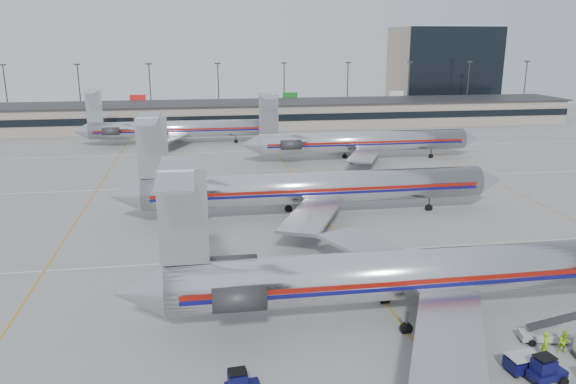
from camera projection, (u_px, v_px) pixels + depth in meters
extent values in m
plane|color=gray|center=(380.00, 294.00, 48.58)|extent=(260.00, 260.00, 0.00)
cube|color=silver|center=(349.00, 252.00, 58.10)|extent=(160.00, 0.15, 0.02)
cube|color=gray|center=(257.00, 115.00, 141.11)|extent=(160.00, 16.00, 6.00)
cube|color=black|center=(261.00, 118.00, 133.35)|extent=(160.00, 0.20, 1.60)
cube|color=#2D2D30|center=(257.00, 102.00, 140.30)|extent=(162.00, 17.00, 0.30)
cylinder|color=#38383D|center=(7.00, 95.00, 143.56)|extent=(0.30, 0.30, 15.00)
cube|color=#2D2D30|center=(3.00, 65.00, 141.55)|extent=(1.60, 0.40, 0.35)
cylinder|color=#38383D|center=(80.00, 94.00, 146.33)|extent=(0.30, 0.30, 15.00)
cube|color=#2D2D30|center=(77.00, 64.00, 144.33)|extent=(1.60, 0.40, 0.35)
cylinder|color=#38383D|center=(151.00, 93.00, 149.10)|extent=(0.30, 0.30, 15.00)
cube|color=#2D2D30|center=(149.00, 64.00, 147.10)|extent=(1.60, 0.40, 0.35)
cylinder|color=#38383D|center=(219.00, 92.00, 151.88)|extent=(0.30, 0.30, 15.00)
cube|color=#2D2D30|center=(218.00, 63.00, 149.88)|extent=(1.60, 0.40, 0.35)
cylinder|color=#38383D|center=(284.00, 91.00, 154.65)|extent=(0.30, 0.30, 15.00)
cube|color=#2D2D30|center=(284.00, 63.00, 152.65)|extent=(1.60, 0.40, 0.35)
cylinder|color=#38383D|center=(347.00, 90.00, 157.42)|extent=(0.30, 0.30, 15.00)
cube|color=#2D2D30|center=(348.00, 63.00, 155.42)|extent=(1.60, 0.40, 0.35)
cylinder|color=#38383D|center=(409.00, 89.00, 160.20)|extent=(0.30, 0.30, 15.00)
cube|color=#2D2D30|center=(410.00, 62.00, 158.20)|extent=(1.60, 0.40, 0.35)
cylinder|color=#38383D|center=(468.00, 89.00, 162.97)|extent=(0.30, 0.30, 15.00)
cube|color=#2D2D30|center=(470.00, 62.00, 160.97)|extent=(1.60, 0.40, 0.35)
cylinder|color=#38383D|center=(525.00, 88.00, 165.74)|extent=(0.30, 0.30, 15.00)
cube|color=#2D2D30|center=(527.00, 61.00, 163.74)|extent=(1.60, 0.40, 0.35)
cube|color=tan|center=(442.00, 68.00, 176.74)|extent=(30.00, 20.00, 25.00)
cylinder|color=silver|center=(435.00, 272.00, 44.11)|extent=(41.70, 3.86, 3.86)
cone|color=#B1B1B5|center=(138.00, 292.00, 40.61)|extent=(3.75, 3.86, 3.86)
cube|color=maroon|center=(446.00, 280.00, 42.23)|extent=(39.61, 0.05, 0.36)
cube|color=#0D0C57|center=(445.00, 285.00, 42.34)|extent=(39.61, 0.05, 0.29)
cube|color=#B1B1B5|center=(380.00, 252.00, 51.02)|extent=(9.70, 14.13, 0.33)
cube|color=#B1B1B5|center=(449.00, 332.00, 37.12)|extent=(9.70, 14.13, 0.33)
cube|color=#B1B1B5|center=(183.00, 218.00, 39.70)|extent=(3.54, 0.26, 7.09)
cube|color=#B1B1B5|center=(176.00, 172.00, 38.78)|extent=(2.50, 10.95, 0.19)
cylinder|color=#2D2D30|center=(233.00, 266.00, 44.45)|extent=(3.75, 1.77, 1.77)
cylinder|color=#2D2D30|center=(239.00, 299.00, 38.79)|extent=(3.75, 1.77, 1.77)
cylinder|color=#2D2D30|center=(407.00, 322.00, 41.98)|extent=(0.21, 0.21, 1.72)
cylinder|color=#2D2D30|center=(385.00, 294.00, 46.75)|extent=(0.21, 0.21, 1.72)
cylinder|color=silver|center=(317.00, 188.00, 69.09)|extent=(42.17, 3.90, 3.90)
cone|color=silver|center=(489.00, 180.00, 72.60)|extent=(3.37, 3.90, 3.90)
cone|color=#B1B1B5|center=(125.00, 196.00, 65.55)|extent=(3.80, 3.90, 3.90)
cube|color=maroon|center=(320.00, 190.00, 67.18)|extent=(40.06, 0.05, 0.37)
cube|color=#0D0C57|center=(320.00, 194.00, 67.29)|extent=(40.06, 0.05, 0.30)
cube|color=#B1B1B5|center=(290.00, 182.00, 76.07)|extent=(9.81, 14.29, 0.34)
cube|color=#B1B1B5|center=(312.00, 214.00, 62.01)|extent=(9.81, 14.29, 0.34)
cube|color=#B1B1B5|center=(152.00, 148.00, 64.62)|extent=(3.58, 0.26, 7.17)
cube|color=#B1B1B5|center=(147.00, 119.00, 63.69)|extent=(2.53, 11.07, 0.19)
cylinder|color=#2D2D30|center=(187.00, 184.00, 69.43)|extent=(3.80, 1.79, 1.79)
cylinder|color=#2D2D30|center=(187.00, 197.00, 63.71)|extent=(3.80, 1.79, 1.79)
cylinder|color=#2D2D30|center=(429.00, 204.00, 72.10)|extent=(0.21, 0.21, 1.74)
cylinder|color=#2D2D30|center=(295.00, 217.00, 66.93)|extent=(0.21, 0.21, 1.74)
cylinder|color=#2D2D30|center=(288.00, 205.00, 71.75)|extent=(0.21, 0.21, 1.74)
cylinder|color=black|center=(429.00, 208.00, 72.24)|extent=(0.95, 0.32, 0.95)
cylinder|color=silver|center=(364.00, 141.00, 101.44)|extent=(37.79, 3.68, 3.68)
cone|color=silver|center=(470.00, 138.00, 104.60)|extent=(3.18, 3.68, 3.68)
cone|color=#B1B1B5|center=(250.00, 145.00, 98.26)|extent=(3.58, 3.68, 3.68)
cube|color=maroon|center=(367.00, 142.00, 99.64)|extent=(35.90, 0.05, 0.35)
cube|color=#0D0C57|center=(367.00, 145.00, 99.75)|extent=(35.90, 0.05, 0.28)
cube|color=#B1B1B5|center=(344.00, 141.00, 108.03)|extent=(9.25, 13.48, 0.32)
cube|color=#B1B1B5|center=(365.00, 155.00, 94.77)|extent=(9.25, 13.48, 0.32)
cube|color=#B1B1B5|center=(269.00, 115.00, 97.39)|extent=(3.38, 0.25, 6.76)
cube|color=#B1B1B5|center=(267.00, 96.00, 96.50)|extent=(2.39, 10.44, 0.18)
cylinder|color=#2D2D30|center=(286.00, 139.00, 101.92)|extent=(3.58, 1.69, 1.69)
cylinder|color=#2D2D30|center=(291.00, 145.00, 96.52)|extent=(3.58, 1.69, 1.69)
cylinder|color=#2D2D30|center=(431.00, 154.00, 104.14)|extent=(0.20, 0.20, 1.64)
cylinder|color=#2D2D30|center=(351.00, 159.00, 99.41)|extent=(0.20, 0.20, 1.64)
cylinder|color=#2D2D30|center=(345.00, 154.00, 103.96)|extent=(0.20, 0.20, 1.64)
cylinder|color=black|center=(431.00, 156.00, 104.26)|extent=(0.89, 0.30, 0.89)
cylinder|color=silver|center=(178.00, 129.00, 116.84)|extent=(35.44, 3.45, 3.45)
cone|color=silver|center=(269.00, 127.00, 119.80)|extent=(2.98, 3.45, 3.45)
cone|color=#B1B1B5|center=(80.00, 131.00, 113.85)|extent=(3.36, 3.45, 3.45)
cube|color=maroon|center=(177.00, 130.00, 115.15)|extent=(33.67, 0.05, 0.33)
cube|color=#0D0C57|center=(177.00, 131.00, 115.25)|extent=(33.67, 0.05, 0.26)
cube|color=#B1B1B5|center=(170.00, 129.00, 123.01)|extent=(8.67, 12.64, 0.30)
cube|color=#B1B1B5|center=(167.00, 139.00, 110.58)|extent=(8.67, 12.64, 0.30)
cube|color=#B1B1B5|center=(94.00, 107.00, 113.03)|extent=(3.17, 0.23, 6.34)
cube|color=#B1B1B5|center=(91.00, 92.00, 112.20)|extent=(2.24, 9.79, 0.17)
cylinder|color=#2D2D30|center=(114.00, 127.00, 117.28)|extent=(3.36, 1.59, 1.59)
cylinder|color=#2D2D30|center=(111.00, 131.00, 112.22)|extent=(3.36, 1.59, 1.59)
cylinder|color=#2D2D30|center=(236.00, 139.00, 119.36)|extent=(0.19, 0.19, 1.54)
cylinder|color=#2D2D30|center=(164.00, 143.00, 114.93)|extent=(0.19, 0.19, 1.54)
cylinder|color=#2D2D30|center=(165.00, 139.00, 119.19)|extent=(0.19, 0.19, 1.54)
cylinder|color=black|center=(236.00, 141.00, 119.48)|extent=(0.84, 0.28, 0.84)
cube|color=#0A0B39|center=(238.00, 379.00, 34.51)|extent=(1.26, 1.09, 0.88)
cube|color=black|center=(237.00, 371.00, 34.35)|extent=(1.21, 1.03, 0.08)
cube|color=black|center=(449.00, 382.00, 33.53)|extent=(1.17, 1.03, 0.07)
cube|color=#0A0B39|center=(547.00, 374.00, 35.97)|extent=(2.54, 1.61, 0.54)
cube|color=#0A0B39|center=(544.00, 366.00, 35.75)|extent=(1.47, 1.30, 0.96)
cube|color=black|center=(545.00, 357.00, 35.58)|extent=(1.40, 1.23, 0.09)
cylinder|color=black|center=(554.00, 372.00, 36.69)|extent=(0.60, 0.19, 0.60)
cylinder|color=black|center=(564.00, 382.00, 35.67)|extent=(0.60, 0.19, 0.60)
cylinder|color=black|center=(530.00, 375.00, 36.42)|extent=(0.60, 0.19, 0.60)
cylinder|color=black|center=(539.00, 384.00, 35.40)|extent=(0.60, 0.19, 0.60)
cube|color=#0A0B39|center=(523.00, 363.00, 37.13)|extent=(2.27, 1.69, 0.78)
cube|color=#A0A0A0|center=(524.00, 356.00, 36.98)|extent=(2.27, 1.69, 0.07)
cylinder|color=black|center=(528.00, 363.00, 37.94)|extent=(0.40, 0.16, 0.40)
cylinder|color=black|center=(538.00, 373.00, 36.78)|extent=(0.40, 0.16, 0.40)
cylinder|color=black|center=(506.00, 365.00, 37.70)|extent=(0.40, 0.16, 0.40)
cylinder|color=black|center=(516.00, 375.00, 36.54)|extent=(0.40, 0.16, 0.40)
cylinder|color=black|center=(573.00, 354.00, 39.19)|extent=(0.22, 0.11, 0.22)
cube|color=#A0A0A0|center=(545.00, 336.00, 40.93)|extent=(3.72, 2.00, 0.49)
cube|color=#2D2D30|center=(554.00, 321.00, 40.72)|extent=(3.68, 1.63, 1.26)
cylinder|color=black|center=(556.00, 333.00, 41.69)|extent=(0.49, 0.16, 0.49)
cylinder|color=black|center=(565.00, 340.00, 40.66)|extent=(0.49, 0.16, 0.49)
cylinder|color=black|center=(524.00, 336.00, 41.30)|extent=(0.49, 0.16, 0.49)
cylinder|color=black|center=(532.00, 343.00, 40.27)|extent=(0.49, 0.16, 0.49)
imported|color=#84C412|center=(545.00, 345.00, 38.80)|extent=(0.81, 0.80, 1.88)
imported|color=#90D413|center=(564.00, 342.00, 39.27)|extent=(0.98, 0.86, 1.70)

